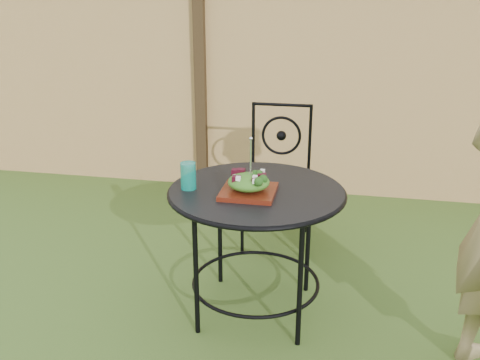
# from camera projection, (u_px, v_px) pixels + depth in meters

# --- Properties ---
(ground) EXTENTS (60.00, 60.00, 0.00)m
(ground) POSITION_uv_depth(u_px,v_px,m) (345.00, 352.00, 2.65)
(ground) COLOR #294A17
(ground) RESTS_ON ground
(fence) EXTENTS (8.00, 0.12, 1.90)m
(fence) POSITION_uv_depth(u_px,v_px,m) (356.00, 85.00, 4.35)
(fence) COLOR #E7B172
(fence) RESTS_ON ground
(patio_table) EXTENTS (0.92, 0.92, 0.72)m
(patio_table) POSITION_uv_depth(u_px,v_px,m) (256.00, 214.00, 2.80)
(patio_table) COLOR black
(patio_table) RESTS_ON ground
(patio_chair) EXTENTS (0.46, 0.46, 0.95)m
(patio_chair) POSITION_uv_depth(u_px,v_px,m) (278.00, 172.00, 3.68)
(patio_chair) COLOR black
(patio_chair) RESTS_ON ground
(salad_plate) EXTENTS (0.27, 0.27, 0.02)m
(salad_plate) POSITION_uv_depth(u_px,v_px,m) (249.00, 192.00, 2.69)
(salad_plate) COLOR #411309
(salad_plate) RESTS_ON patio_table
(salad) EXTENTS (0.21, 0.21, 0.08)m
(salad) POSITION_uv_depth(u_px,v_px,m) (249.00, 182.00, 2.67)
(salad) COLOR #235614
(salad) RESTS_ON salad_plate
(fork) EXTENTS (0.01, 0.01, 0.18)m
(fork) POSITION_uv_depth(u_px,v_px,m) (251.00, 157.00, 2.62)
(fork) COLOR silver
(fork) RESTS_ON salad
(drinking_glass) EXTENTS (0.08, 0.08, 0.14)m
(drinking_glass) POSITION_uv_depth(u_px,v_px,m) (188.00, 176.00, 2.74)
(drinking_glass) COLOR #0B8674
(drinking_glass) RESTS_ON patio_table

